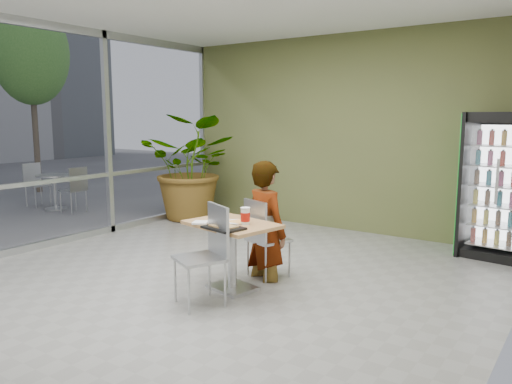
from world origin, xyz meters
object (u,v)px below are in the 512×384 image
(chair_far, at_px, (262,232))
(potted_plant, at_px, (193,167))
(dining_table, at_px, (232,242))
(chair_near, at_px, (209,246))
(soda_cup, at_px, (245,216))
(beverage_fridge, at_px, (501,186))
(cafeteria_tray, at_px, (224,228))
(seated_woman, at_px, (266,232))

(chair_far, xyz_separation_m, potted_plant, (-2.94, 2.09, 0.41))
(chair_far, relative_size, potted_plant, 0.49)
(dining_table, distance_m, chair_near, 0.45)
(soda_cup, bearing_deg, beverage_fridge, 56.73)
(chair_near, bearing_deg, beverage_fridge, 84.92)
(chair_far, relative_size, soda_cup, 5.14)
(chair_far, relative_size, beverage_fridge, 0.48)
(chair_near, bearing_deg, chair_far, 116.44)
(chair_far, distance_m, potted_plant, 3.63)
(cafeteria_tray, bearing_deg, seated_woman, 92.83)
(seated_woman, distance_m, cafeteria_tray, 0.88)
(seated_woman, bearing_deg, cafeteria_tray, 111.74)
(seated_woman, distance_m, beverage_fridge, 3.27)
(chair_near, distance_m, cafeteria_tray, 0.24)
(soda_cup, bearing_deg, dining_table, -174.21)
(dining_table, bearing_deg, soda_cup, 5.79)
(chair_near, relative_size, seated_woman, 0.60)
(chair_near, bearing_deg, soda_cup, 101.31)
(chair_far, relative_size, chair_near, 0.93)
(chair_far, xyz_separation_m, seated_woman, (0.03, 0.04, -0.00))
(dining_table, xyz_separation_m, cafeteria_tray, (0.11, -0.29, 0.23))
(chair_far, height_order, potted_plant, potted_plant)
(dining_table, relative_size, soda_cup, 5.89)
(dining_table, bearing_deg, chair_near, -84.11)
(cafeteria_tray, bearing_deg, potted_plant, 136.10)
(dining_table, xyz_separation_m, seated_woman, (0.07, 0.56, 0.01))
(soda_cup, xyz_separation_m, potted_plant, (-3.07, 2.60, 0.12))
(seated_woman, relative_size, beverage_fridge, 0.87)
(dining_table, distance_m, potted_plant, 3.93)
(dining_table, relative_size, cafeteria_tray, 2.67)
(chair_far, distance_m, seated_woman, 0.05)
(cafeteria_tray, distance_m, potted_plant, 4.19)
(chair_far, xyz_separation_m, chair_near, (0.01, -0.96, 0.04))
(potted_plant, bearing_deg, seated_woman, -34.60)
(chair_near, distance_m, soda_cup, 0.54)
(dining_table, height_order, cafeteria_tray, cafeteria_tray)
(cafeteria_tray, bearing_deg, chair_far, 95.22)
(chair_near, xyz_separation_m, cafeteria_tray, (0.07, 0.16, 0.17))
(beverage_fridge, bearing_deg, dining_table, -118.81)
(cafeteria_tray, height_order, potted_plant, potted_plant)
(cafeteria_tray, bearing_deg, soda_cup, 79.97)
(seated_woman, xyz_separation_m, cafeteria_tray, (0.04, -0.85, 0.22))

